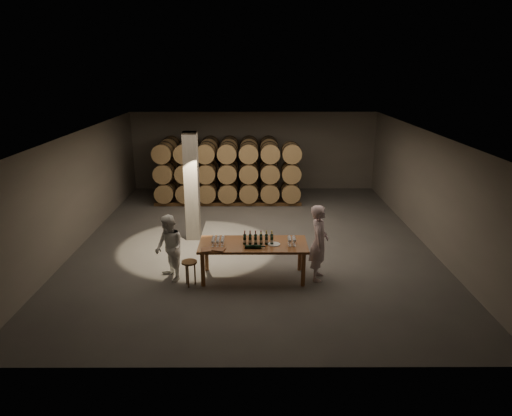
{
  "coord_description": "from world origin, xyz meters",
  "views": [
    {
      "loc": [
        0.04,
        -12.69,
        4.99
      ],
      "look_at": [
        0.08,
        -0.29,
        1.1
      ],
      "focal_mm": 32.0,
      "sensor_mm": 36.0,
      "label": 1
    }
  ],
  "objects_px": {
    "stool": "(189,266)",
    "person_man": "(319,243)",
    "plate": "(274,244)",
    "notebook_near": "(218,249)",
    "bottle_cluster": "(258,239)",
    "tasting_table": "(253,247)",
    "person_woman": "(169,248)"
  },
  "relations": [
    {
      "from": "bottle_cluster",
      "to": "notebook_near",
      "type": "distance_m",
      "value": 1.02
    },
    {
      "from": "bottle_cluster",
      "to": "plate",
      "type": "distance_m",
      "value": 0.4
    },
    {
      "from": "tasting_table",
      "to": "bottle_cluster",
      "type": "height_order",
      "value": "bottle_cluster"
    },
    {
      "from": "plate",
      "to": "person_woman",
      "type": "xyz_separation_m",
      "value": [
        -2.51,
        -0.01,
        -0.1
      ]
    },
    {
      "from": "person_woman",
      "to": "plate",
      "type": "bearing_deg",
      "value": 57.19
    },
    {
      "from": "bottle_cluster",
      "to": "notebook_near",
      "type": "xyz_separation_m",
      "value": [
        -0.92,
        -0.42,
        -0.09
      ]
    },
    {
      "from": "person_man",
      "to": "person_woman",
      "type": "xyz_separation_m",
      "value": [
        -3.58,
        -0.04,
        -0.12
      ]
    },
    {
      "from": "tasting_table",
      "to": "notebook_near",
      "type": "distance_m",
      "value": 0.91
    },
    {
      "from": "plate",
      "to": "person_man",
      "type": "height_order",
      "value": "person_man"
    },
    {
      "from": "bottle_cluster",
      "to": "stool",
      "type": "height_order",
      "value": "bottle_cluster"
    },
    {
      "from": "notebook_near",
      "to": "person_woman",
      "type": "bearing_deg",
      "value": 179.66
    },
    {
      "from": "notebook_near",
      "to": "person_woman",
      "type": "height_order",
      "value": "person_woman"
    },
    {
      "from": "notebook_near",
      "to": "person_woman",
      "type": "distance_m",
      "value": 1.25
    },
    {
      "from": "stool",
      "to": "person_man",
      "type": "height_order",
      "value": "person_man"
    },
    {
      "from": "person_man",
      "to": "person_woman",
      "type": "bearing_deg",
      "value": 101.75
    },
    {
      "from": "tasting_table",
      "to": "plate",
      "type": "bearing_deg",
      "value": -8.23
    },
    {
      "from": "bottle_cluster",
      "to": "person_man",
      "type": "bearing_deg",
      "value": -1.99
    },
    {
      "from": "notebook_near",
      "to": "person_man",
      "type": "bearing_deg",
      "value": 23.95
    },
    {
      "from": "plate",
      "to": "notebook_near",
      "type": "bearing_deg",
      "value": -165.29
    },
    {
      "from": "notebook_near",
      "to": "plate",
      "type": "bearing_deg",
      "value": 29.74
    },
    {
      "from": "person_woman",
      "to": "stool",
      "type": "bearing_deg",
      "value": 25.26
    },
    {
      "from": "notebook_near",
      "to": "person_man",
      "type": "relative_size",
      "value": 0.15
    },
    {
      "from": "plate",
      "to": "stool",
      "type": "height_order",
      "value": "plate"
    },
    {
      "from": "bottle_cluster",
      "to": "stool",
      "type": "xyz_separation_m",
      "value": [
        -1.62,
        -0.41,
        -0.51
      ]
    },
    {
      "from": "plate",
      "to": "person_man",
      "type": "distance_m",
      "value": 1.08
    },
    {
      "from": "person_man",
      "to": "person_woman",
      "type": "distance_m",
      "value": 3.58
    },
    {
      "from": "bottle_cluster",
      "to": "notebook_near",
      "type": "bearing_deg",
      "value": -155.41
    },
    {
      "from": "notebook_near",
      "to": "tasting_table",
      "type": "bearing_deg",
      "value": 42.35
    },
    {
      "from": "plate",
      "to": "notebook_near",
      "type": "height_order",
      "value": "notebook_near"
    },
    {
      "from": "bottle_cluster",
      "to": "notebook_near",
      "type": "height_order",
      "value": "bottle_cluster"
    },
    {
      "from": "bottle_cluster",
      "to": "plate",
      "type": "height_order",
      "value": "bottle_cluster"
    },
    {
      "from": "notebook_near",
      "to": "person_woman",
      "type": "xyz_separation_m",
      "value": [
        -1.21,
        0.33,
        -0.1
      ]
    }
  ]
}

